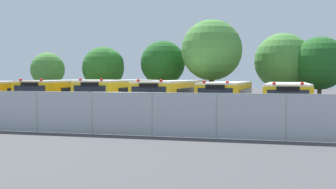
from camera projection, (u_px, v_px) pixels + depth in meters
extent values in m
plane|color=#424244|center=(148.00, 117.00, 29.47)|extent=(160.00, 160.00, 0.00)
cube|color=#EAA80C|center=(28.00, 96.00, 31.67)|extent=(2.55, 11.34, 2.04)
cube|color=white|center=(28.00, 82.00, 31.62)|extent=(2.50, 11.12, 0.12)
cube|color=black|center=(45.00, 92.00, 31.62)|extent=(0.19, 8.82, 0.73)
cube|color=black|center=(17.00, 91.00, 32.26)|extent=(0.19, 8.82, 0.73)
cube|color=black|center=(29.00, 102.00, 31.68)|extent=(2.58, 11.46, 0.10)
cylinder|color=black|center=(4.00, 113.00, 27.33)|extent=(0.30, 1.00, 1.00)
cylinder|color=black|center=(67.00, 105.00, 35.13)|extent=(0.30, 1.00, 1.00)
cylinder|color=black|center=(44.00, 104.00, 35.69)|extent=(0.30, 1.00, 1.00)
cube|color=#EAA80C|center=(72.00, 96.00, 30.69)|extent=(2.75, 11.33, 2.11)
cube|color=white|center=(72.00, 81.00, 30.64)|extent=(2.70, 11.11, 0.12)
cube|color=black|center=(29.00, 115.00, 25.17)|extent=(2.50, 0.23, 0.36)
cube|color=black|center=(30.00, 94.00, 25.17)|extent=(2.01, 0.11, 1.01)
cube|color=black|center=(90.00, 92.00, 30.69)|extent=(0.28, 8.79, 0.76)
cube|color=black|center=(58.00, 91.00, 31.24)|extent=(0.28, 8.79, 0.76)
cube|color=black|center=(72.00, 102.00, 30.71)|extent=(2.78, 11.45, 0.10)
sphere|color=red|center=(41.00, 80.00, 25.15)|extent=(0.18, 0.18, 0.18)
sphere|color=red|center=(21.00, 80.00, 25.45)|extent=(0.18, 0.18, 0.18)
cube|color=black|center=(29.00, 84.00, 25.13)|extent=(1.10, 0.11, 0.24)
cylinder|color=black|center=(58.00, 114.00, 26.36)|extent=(0.31, 1.01, 1.00)
cylinder|color=black|center=(26.00, 113.00, 26.84)|extent=(0.31, 1.01, 1.00)
cylinder|color=black|center=(106.00, 106.00, 34.22)|extent=(0.31, 1.01, 1.00)
cylinder|color=black|center=(81.00, 105.00, 34.70)|extent=(0.31, 1.01, 1.00)
cube|color=yellow|center=(122.00, 97.00, 29.82)|extent=(2.74, 9.98, 2.12)
cube|color=white|center=(122.00, 81.00, 29.78)|extent=(2.68, 9.78, 0.12)
cube|color=black|center=(89.00, 116.00, 25.03)|extent=(2.54, 0.22, 0.36)
cube|color=black|center=(90.00, 94.00, 25.02)|extent=(2.04, 0.11, 1.02)
cube|color=black|center=(140.00, 92.00, 29.75)|extent=(0.24, 7.74, 0.76)
cube|color=black|center=(107.00, 92.00, 30.44)|extent=(0.24, 7.74, 0.76)
cube|color=black|center=(122.00, 103.00, 29.84)|extent=(2.76, 10.08, 0.10)
sphere|color=red|center=(101.00, 80.00, 24.96)|extent=(0.18, 0.18, 0.18)
sphere|color=red|center=(80.00, 80.00, 25.34)|extent=(0.18, 0.18, 0.18)
cube|color=black|center=(89.00, 84.00, 24.99)|extent=(1.12, 0.11, 0.24)
cylinder|color=black|center=(117.00, 114.00, 26.14)|extent=(0.31, 1.01, 1.00)
cylinder|color=black|center=(84.00, 114.00, 26.74)|extent=(0.31, 1.01, 1.00)
cylinder|color=black|center=(151.00, 107.00, 32.59)|extent=(0.31, 1.01, 1.00)
cylinder|color=black|center=(124.00, 106.00, 33.20)|extent=(0.31, 1.01, 1.00)
cube|color=yellow|center=(174.00, 98.00, 28.83)|extent=(2.63, 11.12, 2.08)
cube|color=white|center=(174.00, 81.00, 28.78)|extent=(2.58, 10.90, 0.12)
cube|color=black|center=(148.00, 118.00, 23.47)|extent=(2.47, 0.21, 0.36)
cube|color=black|center=(149.00, 96.00, 23.46)|extent=(1.98, 0.10, 1.00)
cube|color=black|center=(193.00, 93.00, 28.77)|extent=(0.20, 8.64, 0.75)
cube|color=black|center=(158.00, 92.00, 29.43)|extent=(0.20, 8.64, 0.75)
cube|color=black|center=(174.00, 104.00, 28.85)|extent=(2.65, 11.23, 0.10)
sphere|color=red|center=(161.00, 81.00, 23.42)|extent=(0.18, 0.18, 0.18)
sphere|color=red|center=(138.00, 81.00, 23.77)|extent=(0.18, 0.18, 0.18)
cube|color=black|center=(149.00, 85.00, 23.43)|extent=(1.09, 0.10, 0.24)
cylinder|color=black|center=(174.00, 117.00, 24.60)|extent=(0.30, 1.01, 1.00)
cylinder|color=black|center=(139.00, 116.00, 25.17)|extent=(0.30, 1.01, 1.00)
cylinder|color=black|center=(201.00, 107.00, 32.17)|extent=(0.30, 1.01, 1.00)
cylinder|color=black|center=(173.00, 107.00, 32.75)|extent=(0.30, 1.01, 1.00)
cube|color=yellow|center=(227.00, 99.00, 27.88)|extent=(2.62, 9.27, 2.00)
cube|color=white|center=(227.00, 83.00, 27.84)|extent=(2.57, 9.09, 0.12)
cube|color=black|center=(215.00, 118.00, 23.43)|extent=(2.42, 0.23, 0.36)
cube|color=black|center=(215.00, 97.00, 23.42)|extent=(1.94, 0.11, 0.96)
cube|color=black|center=(246.00, 94.00, 27.82)|extent=(0.24, 7.18, 0.72)
cube|color=black|center=(210.00, 94.00, 28.49)|extent=(0.24, 7.18, 0.72)
cube|color=black|center=(227.00, 105.00, 27.90)|extent=(2.65, 9.36, 0.10)
sphere|color=red|center=(227.00, 82.00, 23.37)|extent=(0.18, 0.18, 0.18)
sphere|color=red|center=(204.00, 82.00, 23.73)|extent=(0.18, 0.18, 0.18)
cube|color=black|center=(215.00, 87.00, 23.39)|extent=(1.07, 0.11, 0.24)
cylinder|color=black|center=(237.00, 117.00, 24.55)|extent=(0.31, 1.01, 1.00)
cylinder|color=black|center=(202.00, 116.00, 25.13)|extent=(0.31, 1.01, 1.00)
cylinder|color=black|center=(247.00, 109.00, 30.32)|extent=(0.31, 1.01, 1.00)
cylinder|color=black|center=(218.00, 109.00, 30.90)|extent=(0.31, 1.01, 1.00)
cube|color=yellow|center=(287.00, 100.00, 26.85)|extent=(2.67, 10.82, 1.95)
cube|color=white|center=(287.00, 84.00, 26.81)|extent=(2.61, 10.61, 0.12)
cube|color=black|center=(288.00, 122.00, 21.62)|extent=(2.57, 0.20, 0.36)
cube|color=black|center=(288.00, 99.00, 21.62)|extent=(2.06, 0.09, 0.93)
cube|color=black|center=(308.00, 95.00, 26.79)|extent=(0.16, 8.42, 0.70)
cube|color=black|center=(267.00, 95.00, 27.47)|extent=(0.16, 8.42, 0.70)
cube|color=black|center=(287.00, 106.00, 26.87)|extent=(2.69, 10.93, 0.10)
sphere|color=red|center=(302.00, 84.00, 21.57)|extent=(0.18, 0.18, 0.18)
sphere|color=red|center=(274.00, 84.00, 21.93)|extent=(0.18, 0.18, 0.18)
cube|color=black|center=(288.00, 89.00, 21.59)|extent=(1.13, 0.10, 0.24)
cylinder|color=black|center=(309.00, 120.00, 22.74)|extent=(0.29, 1.00, 1.00)
cylinder|color=black|center=(266.00, 119.00, 23.33)|extent=(0.29, 1.00, 1.00)
cylinder|color=black|center=(303.00, 110.00, 30.06)|extent=(0.29, 1.00, 1.00)
cylinder|color=black|center=(271.00, 109.00, 30.65)|extent=(0.29, 1.00, 1.00)
cylinder|color=#4C3823|center=(48.00, 93.00, 42.82)|extent=(0.30, 0.30, 2.29)
sphere|color=#478438|center=(48.00, 69.00, 42.72)|extent=(3.38, 3.38, 3.38)
sphere|color=#478438|center=(51.00, 68.00, 42.91)|extent=(2.20, 2.20, 2.20)
cylinder|color=#4C3823|center=(103.00, 95.00, 40.98)|extent=(0.34, 0.34, 2.16)
sphere|color=#286623|center=(103.00, 68.00, 40.87)|extent=(4.03, 4.03, 4.03)
sphere|color=#286623|center=(110.00, 64.00, 40.47)|extent=(2.71, 2.71, 2.71)
cylinder|color=#4C3823|center=(163.00, 93.00, 39.26)|extent=(0.43, 0.43, 2.54)
sphere|color=#1E561E|center=(163.00, 63.00, 39.14)|extent=(4.09, 4.09, 4.09)
sphere|color=#1E561E|center=(165.00, 61.00, 39.18)|extent=(2.82, 2.82, 2.82)
cylinder|color=#4C3823|center=(212.00, 91.00, 36.44)|extent=(0.44, 0.44, 3.14)
sphere|color=#478438|center=(212.00, 50.00, 36.29)|extent=(5.18, 5.18, 5.18)
sphere|color=#478438|center=(211.00, 45.00, 36.25)|extent=(3.72, 3.72, 3.72)
cylinder|color=#4C3823|center=(283.00, 96.00, 37.54)|extent=(0.36, 0.36, 2.30)
sphere|color=#478438|center=(283.00, 61.00, 37.42)|extent=(4.97, 4.97, 4.97)
sphere|color=#478438|center=(288.00, 61.00, 37.46)|extent=(3.03, 3.03, 3.03)
cylinder|color=#4C3823|center=(319.00, 97.00, 35.92)|extent=(0.35, 0.35, 2.27)
sphere|color=#1E561E|center=(320.00, 63.00, 35.81)|extent=(4.47, 4.47, 4.47)
sphere|color=#1E561E|center=(312.00, 61.00, 35.83)|extent=(2.58, 2.58, 2.58)
cylinder|color=#9EA0A3|center=(37.00, 112.00, 21.54)|extent=(0.07, 0.07, 2.08)
cylinder|color=#9EA0A3|center=(92.00, 113.00, 20.78)|extent=(0.07, 0.07, 2.08)
cylinder|color=#9EA0A3|center=(152.00, 114.00, 20.02)|extent=(0.07, 0.07, 2.08)
cylinder|color=#9EA0A3|center=(216.00, 116.00, 19.26)|extent=(0.07, 0.07, 2.08)
cylinder|color=#9EA0A3|center=(286.00, 117.00, 18.50)|extent=(0.07, 0.07, 2.08)
cube|color=#ADB2B7|center=(92.00, 113.00, 20.78)|extent=(24.29, 0.02, 2.04)
cylinder|color=#9EA0A3|center=(92.00, 92.00, 20.74)|extent=(24.29, 0.04, 0.04)
cone|color=#EA5914|center=(121.00, 127.00, 21.44)|extent=(0.44, 0.44, 0.58)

